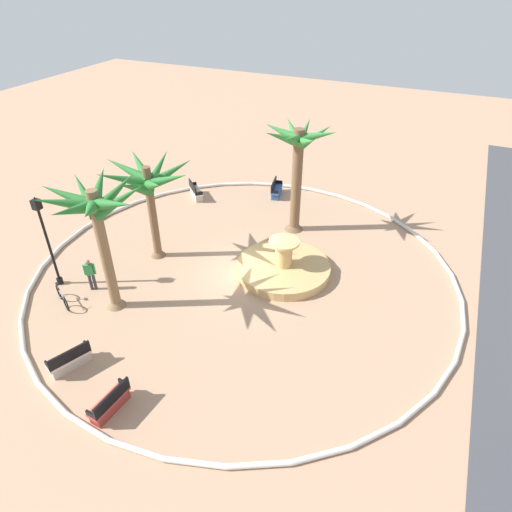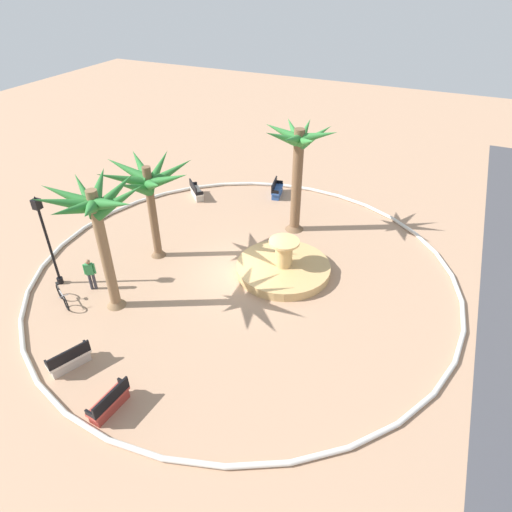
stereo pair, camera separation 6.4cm
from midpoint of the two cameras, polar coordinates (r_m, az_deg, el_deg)
The scene contains 13 objects.
ground_plane at distance 22.09m, azimuth -1.40°, elevation -2.19°, with size 80.00×80.00×0.00m, color tan.
plaza_curb at distance 22.03m, azimuth -1.40°, elevation -1.98°, with size 20.34×20.34×0.20m, color silver.
fountain at distance 22.03m, azimuth 3.55°, elevation -1.45°, with size 4.60×4.60×1.82m.
palm_tree_near_fountain at distance 21.97m, azimuth -13.45°, elevation 8.93°, with size 4.44×4.64×5.17m.
palm_tree_by_curb at distance 18.61m, azimuth -19.62°, elevation 5.15°, with size 4.26×4.36×5.92m.
palm_tree_mid_plaza at distance 23.76m, azimuth 5.45°, elevation 12.61°, with size 3.80×3.88×6.05m.
bench_east at distance 29.19m, azimuth -7.51°, elevation 8.01°, with size 1.47×1.50×1.00m.
bench_west at distance 16.86m, azimuth -17.97°, elevation -17.32°, with size 1.64×0.63×1.00m.
bench_north at distance 18.72m, azimuth -22.46°, elevation -12.11°, with size 1.67×1.08×1.00m.
bench_southeast at distance 29.20m, azimuth 2.72°, elevation 8.28°, with size 1.67×0.81×1.00m.
lamppost at distance 21.99m, azimuth -24.98°, elevation 2.44°, with size 0.32×0.32×4.58m.
bicycle_red_frame at distance 21.80m, azimuth -23.26°, elevation -4.78°, with size 0.89×1.53×0.94m.
person_cyclist_helmet at distance 21.90m, azimuth -20.18°, elevation -2.01°, with size 0.35×0.46×1.64m.
Camera 2 is at (15.93, 7.89, 13.11)m, focal length 31.56 mm.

